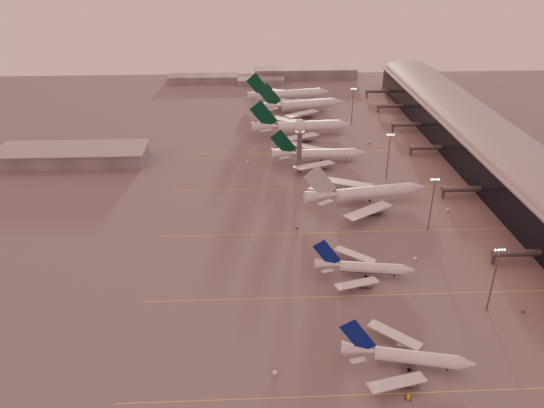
{
  "coord_description": "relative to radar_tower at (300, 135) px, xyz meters",
  "views": [
    {
      "loc": [
        -21.68,
        -140.71,
        113.8
      ],
      "look_at": [
        -12.18,
        62.0,
        10.73
      ],
      "focal_mm": 35.0,
      "sensor_mm": 36.0,
      "label": 1
    }
  ],
  "objects": [
    {
      "name": "hangar",
      "position": [
        -125.0,
        20.0,
        -16.63
      ],
      "size": [
        82.0,
        27.0,
        8.5
      ],
      "color": "slate",
      "rests_on": "ground"
    },
    {
      "name": "gsv_truck_b",
      "position": [
        38.03,
        -88.03,
        -19.86
      ],
      "size": [
        5.58,
        3.01,
        2.14
      ],
      "color": "white",
      "rests_on": "ground"
    },
    {
      "name": "gsv_catering_b",
      "position": [
        64.88,
        -47.45,
        -18.87
      ],
      "size": [
        5.52,
        3.79,
        4.16
      ],
      "color": "white",
      "rests_on": "ground"
    },
    {
      "name": "gsv_truck_d",
      "position": [
        -27.66,
        15.19,
        -19.81
      ],
      "size": [
        2.95,
        5.78,
        2.22
      ],
      "color": "white",
      "rests_on": "ground"
    },
    {
      "name": "radar_tower",
      "position": [
        0.0,
        0.0,
        0.0
      ],
      "size": [
        6.4,
        6.4,
        31.1
      ],
      "color": "#505257",
      "rests_on": "ground"
    },
    {
      "name": "widebody_white",
      "position": [
        28.71,
        -37.6,
        -17.22
      ],
      "size": [
        60.84,
        48.37,
        21.53
      ],
      "color": "silver",
      "rests_on": "ground"
    },
    {
      "name": "mast_d",
      "position": [
        43.0,
        80.0,
        -7.21
      ],
      "size": [
        3.6,
        0.56,
        25.0
      ],
      "color": "#505257",
      "rests_on": "ground"
    },
    {
      "name": "greentail_d",
      "position": [
        5.16,
        135.8,
        -16.78
      ],
      "size": [
        64.3,
        51.43,
        23.61
      ],
      "color": "silver",
      "rests_on": "ground"
    },
    {
      "name": "gsv_truck_a",
      "position": [
        -20.14,
        -145.99,
        -19.85
      ],
      "size": [
        5.48,
        4.57,
        2.15
      ],
      "color": "white",
      "rests_on": "ground"
    },
    {
      "name": "gsv_tug_near",
      "position": [
        15.71,
        -157.02,
        -20.44
      ],
      "size": [
        3.22,
        3.98,
        0.99
      ],
      "color": "gold",
      "rests_on": "ground"
    },
    {
      "name": "greentail_a",
      "position": [
        12.84,
        14.33,
        -17.48
      ],
      "size": [
        54.0,
        43.64,
        19.62
      ],
      "color": "silver",
      "rests_on": "ground"
    },
    {
      "name": "terminal",
      "position": [
        102.88,
        -9.91,
        -10.43
      ],
      "size": [
        57.0,
        362.0,
        23.04
      ],
      "color": "black",
      "rests_on": "ground"
    },
    {
      "name": "gsv_tug_far",
      "position": [
        17.94,
        -23.73,
        -20.42
      ],
      "size": [
        3.78,
        4.15,
        1.02
      ],
      "color": "white",
      "rests_on": "ground"
    },
    {
      "name": "mast_b",
      "position": [
        50.0,
        -65.0,
        -7.21
      ],
      "size": [
        3.6,
        0.56,
        25.0
      ],
      "color": "#505257",
      "rests_on": "ground"
    },
    {
      "name": "gsv_tug_mid",
      "position": [
        8.56,
        -105.63,
        -20.5
      ],
      "size": [
        3.28,
        3.58,
        0.88
      ],
      "color": "gold",
      "rests_on": "ground"
    },
    {
      "name": "mast_c",
      "position": [
        45.0,
        -10.0,
        -7.21
      ],
      "size": [
        3.6,
        0.56,
        25.0
      ],
      "color": "#505257",
      "rests_on": "ground"
    },
    {
      "name": "greentail_c",
      "position": [
        12.18,
        107.77,
        -16.87
      ],
      "size": [
        62.86,
        50.25,
        23.12
      ],
      "color": "silver",
      "rests_on": "ground"
    },
    {
      "name": "gsv_catering_a",
      "position": [
        64.85,
        -121.58,
        -19.1
      ],
      "size": [
        4.93,
        3.56,
        3.7
      ],
      "color": "#5C5E61",
      "rests_on": "ground"
    },
    {
      "name": "gsv_truck_c",
      "position": [
        -6.07,
        -60.95,
        -19.76
      ],
      "size": [
        6.1,
        3.45,
        2.33
      ],
      "color": "#5C5E61",
      "rests_on": "ground"
    },
    {
      "name": "narrowbody_mid",
      "position": [
        15.24,
        -97.82,
        -17.95
      ],
      "size": [
        37.76,
        29.93,
        14.81
      ],
      "color": "silver",
      "rests_on": "ground"
    },
    {
      "name": "taxiway_markings",
      "position": [
        25.0,
        -64.0,
        -20.94
      ],
      "size": [
        180.0,
        185.25,
        0.02
      ],
      "color": "#D4C64A",
      "rests_on": "ground"
    },
    {
      "name": "mast_a",
      "position": [
        53.0,
        -120.0,
        -7.21
      ],
      "size": [
        3.6,
        0.56,
        25.0
      ],
      "color": "#505257",
      "rests_on": "ground"
    },
    {
      "name": "narrowbody_near",
      "position": [
        18.29,
        -144.9,
        -17.82
      ],
      "size": [
        38.99,
        30.79,
        15.43
      ],
      "color": "silver",
      "rests_on": "ground"
    },
    {
      "name": "ground",
      "position": [
        -5.0,
        -120.0,
        -20.95
      ],
      "size": [
        700.0,
        700.0,
        0.0
      ],
      "primitive_type": "plane",
      "color": "#535151",
      "rests_on": "ground"
    },
    {
      "name": "greentail_b",
      "position": [
        7.55,
        59.73,
        -16.78
      ],
      "size": [
        64.97,
        52.32,
        23.59
      ],
      "color": "silver",
      "rests_on": "ground"
    },
    {
      "name": "gsv_tug_hangar",
      "position": [
        46.77,
        42.25,
        -20.5
      ],
      "size": [
        3.48,
        2.77,
        0.87
      ],
      "color": "white",
      "rests_on": "ground"
    },
    {
      "name": "distant_horizon",
      "position": [
        -2.38,
        205.14,
        -17.06
      ],
      "size": [
        165.0,
        37.5,
        9.0
      ],
      "color": "slate",
      "rests_on": "ground"
    }
  ]
}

